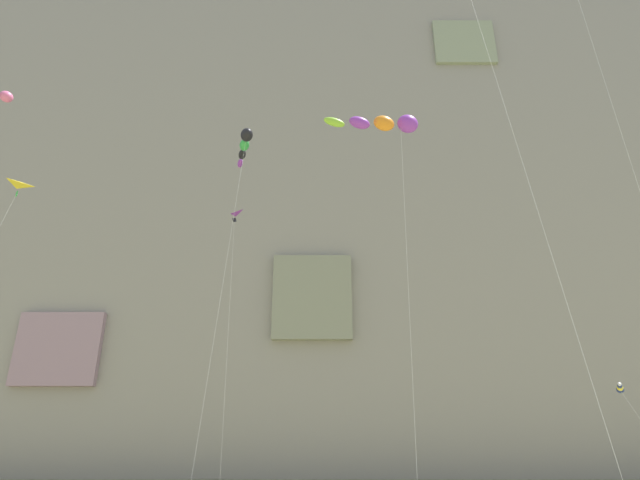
{
  "coord_description": "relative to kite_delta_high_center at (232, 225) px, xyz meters",
  "views": [
    {
      "loc": [
        0.91,
        -5.48,
        3.56
      ],
      "look_at": [
        0.76,
        26.79,
        16.34
      ],
      "focal_mm": 28.73,
      "sensor_mm": 36.0,
      "label": 1
    }
  ],
  "objects": [
    {
      "name": "kite_windsock_mid_right",
      "position": [
        2.0,
        -6.49,
        4.77
      ],
      "size": [
        2.32,
        9.3,
        27.93
      ],
      "color": "black",
      "rests_on": "ground"
    },
    {
      "name": "kite_delta_high_center",
      "position": [
        0.0,
        0.0,
        0.0
      ],
      "size": [
        1.9,
        3.14,
        23.54
      ],
      "color": "purple",
      "rests_on": "ground"
    },
    {
      "name": "kite_delta_far_right",
      "position": [
        -15.42,
        -8.61,
        -1.63
      ],
      "size": [
        2.91,
        4.99,
        21.75
      ],
      "color": "yellow",
      "rests_on": "ground"
    },
    {
      "name": "kite_windsock_upper_right",
      "position": [
        12.23,
        -19.88,
        -2.29
      ],
      "size": [
        5.69,
        2.14,
        21.15
      ],
      "color": "purple",
      "rests_on": "ground"
    },
    {
      "name": "cliff_face",
      "position": [
        7.58,
        27.24,
        18.95
      ],
      "size": [
        180.0,
        27.85,
        83.22
      ],
      "color": "gray",
      "rests_on": "ground"
    },
    {
      "name": "kite_windsock_high_right",
      "position": [
        29.98,
        -6.46,
        -15.47
      ],
      "size": [
        2.88,
        4.09,
        7.43
      ],
      "color": "navy",
      "rests_on": "ground"
    }
  ]
}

